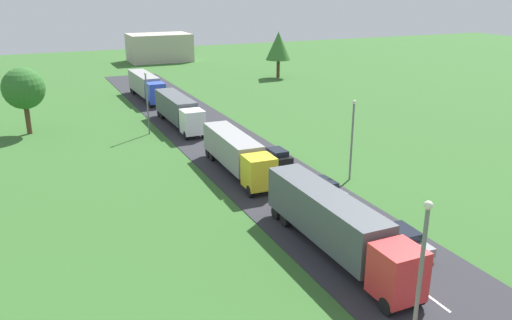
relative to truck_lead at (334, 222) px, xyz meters
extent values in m
cube|color=#2B2B30|center=(2.23, 7.44, -2.21)|extent=(10.00, 140.00, 0.06)
cube|color=white|center=(2.23, -7.10, -2.17)|extent=(0.16, 2.40, 0.01)
cube|color=white|center=(2.23, -0.37, -2.17)|extent=(0.16, 2.40, 0.01)
cube|color=white|center=(2.23, 7.19, -2.17)|extent=(0.16, 2.40, 0.01)
cube|color=white|center=(2.23, 13.92, -2.17)|extent=(0.16, 2.40, 0.01)
cube|color=white|center=(2.23, 19.98, -2.17)|extent=(0.16, 2.40, 0.01)
cube|color=white|center=(2.23, 27.98, -2.17)|extent=(0.16, 2.40, 0.01)
cube|color=white|center=(2.23, 35.82, -2.17)|extent=(0.16, 2.40, 0.01)
cube|color=white|center=(2.23, 42.67, -2.17)|extent=(0.16, 2.40, 0.01)
cube|color=white|center=(2.23, 49.42, -2.17)|extent=(0.16, 2.40, 0.01)
cube|color=white|center=(2.23, 56.10, -2.17)|extent=(0.16, 2.40, 0.01)
cube|color=white|center=(2.23, 62.96, -2.17)|extent=(0.16, 2.40, 0.01)
cube|color=red|center=(0.02, -6.34, -0.21)|extent=(2.45, 2.48, 2.93)
cube|color=black|center=(0.02, -7.52, 0.32)|extent=(2.10, 0.11, 1.29)
cube|color=#4C5156|center=(0.00, 1.21, 0.12)|extent=(2.53, 11.94, 3.00)
cube|color=black|center=(0.00, 1.21, -1.58)|extent=(0.93, 11.34, 0.24)
cylinder|color=black|center=(1.07, -6.96, -1.68)|extent=(0.35, 1.00, 1.00)
cylinder|color=black|center=(-1.03, -6.96, -1.68)|extent=(0.35, 1.00, 1.00)
cylinder|color=black|center=(1.04, 4.80, -1.68)|extent=(0.35, 1.00, 1.00)
cylinder|color=black|center=(-1.06, 4.79, -1.68)|extent=(0.35, 1.00, 1.00)
cylinder|color=black|center=(1.03, 6.23, -1.68)|extent=(0.35, 1.00, 1.00)
cylinder|color=black|center=(-1.07, 6.22, -1.68)|extent=(0.35, 1.00, 1.00)
cube|color=yellow|center=(-0.06, 11.49, -0.31)|extent=(2.51, 2.51, 2.72)
cube|color=black|center=(-0.10, 10.33, 0.18)|extent=(2.10, 0.16, 1.20)
cube|color=gray|center=(0.12, 18.09, -0.04)|extent=(2.78, 10.12, 2.67)
cube|color=black|center=(0.12, 18.09, -1.58)|extent=(1.17, 9.58, 0.24)
cylinder|color=black|center=(0.97, 10.85, -1.68)|extent=(0.38, 1.01, 1.00)
cylinder|color=black|center=(-1.13, 10.91, -1.68)|extent=(0.38, 1.01, 1.00)
cylinder|color=black|center=(1.25, 21.08, -1.68)|extent=(0.38, 1.01, 1.00)
cylinder|color=black|center=(-0.85, 21.13, -1.68)|extent=(0.38, 1.01, 1.00)
cylinder|color=black|center=(1.29, 22.28, -1.68)|extent=(0.38, 1.01, 1.00)
cylinder|color=black|center=(-0.81, 22.34, -1.68)|extent=(0.38, 1.01, 1.00)
cube|color=white|center=(0.00, 29.99, -0.31)|extent=(2.45, 2.59, 2.74)
cube|color=black|center=(0.00, 28.76, 0.19)|extent=(2.10, 0.11, 1.20)
cube|color=#4C5156|center=(-0.03, 36.98, 0.04)|extent=(2.54, 10.72, 2.84)
cube|color=black|center=(-0.03, 36.98, -1.58)|extent=(0.93, 10.18, 0.24)
cylinder|color=black|center=(1.05, 29.35, -1.68)|extent=(0.35, 1.00, 1.00)
cylinder|color=black|center=(-1.05, 29.34, -1.68)|extent=(0.35, 1.00, 1.00)
cylinder|color=black|center=(1.01, 40.20, -1.68)|extent=(0.35, 1.00, 1.00)
cylinder|color=black|center=(-1.09, 40.19, -1.68)|extent=(0.35, 1.00, 1.00)
cylinder|color=black|center=(1.01, 41.48, -1.68)|extent=(0.35, 1.00, 1.00)
cylinder|color=black|center=(-1.09, 41.48, -1.68)|extent=(0.35, 1.00, 1.00)
cube|color=blue|center=(0.16, 48.02, -0.22)|extent=(2.49, 2.69, 2.92)
cube|color=black|center=(0.19, 46.76, 0.31)|extent=(2.10, 0.14, 1.28)
cube|color=gray|center=(0.02, 55.04, 0.09)|extent=(2.72, 10.76, 2.93)
cube|color=black|center=(0.02, 55.04, -1.58)|extent=(1.11, 10.19, 0.24)
cylinder|color=black|center=(1.22, 47.38, -1.68)|extent=(0.37, 1.01, 1.00)
cylinder|color=black|center=(-0.88, 47.34, -1.68)|extent=(0.37, 1.01, 1.00)
cylinder|color=black|center=(1.00, 58.28, -1.68)|extent=(0.37, 1.01, 1.00)
cylinder|color=black|center=(-1.10, 58.24, -1.68)|extent=(0.37, 1.01, 1.00)
cylinder|color=black|center=(0.97, 59.56, -1.68)|extent=(0.37, 1.01, 1.00)
cylinder|color=black|center=(-1.13, 59.52, -1.68)|extent=(0.37, 1.01, 1.00)
cube|color=gray|center=(4.53, -1.66, -1.56)|extent=(1.94, 4.26, 0.60)
cube|color=black|center=(4.54, -1.45, -0.99)|extent=(1.58, 2.41, 0.53)
cylinder|color=black|center=(5.23, -3.12, -1.86)|extent=(0.25, 0.65, 0.64)
cylinder|color=black|center=(3.69, -3.04, -1.86)|extent=(0.25, 0.65, 0.64)
cylinder|color=black|center=(5.37, -0.27, -1.86)|extent=(0.25, 0.65, 0.64)
cylinder|color=black|center=(3.82, -0.20, -1.86)|extent=(0.25, 0.65, 0.64)
cube|color=white|center=(4.39, 8.06, -1.53)|extent=(1.82, 4.11, 0.66)
cube|color=black|center=(4.39, 8.27, -0.92)|extent=(1.50, 2.31, 0.57)
cylinder|color=black|center=(5.18, 6.71, -1.86)|extent=(0.24, 0.65, 0.64)
cylinder|color=black|center=(3.68, 6.66, -1.86)|extent=(0.24, 0.65, 0.64)
cylinder|color=black|center=(5.10, 9.47, -1.86)|extent=(0.24, 0.65, 0.64)
cylinder|color=black|center=(3.60, 9.42, -1.86)|extent=(0.24, 0.65, 0.64)
cube|color=black|center=(4.70, 17.72, -1.51)|extent=(1.80, 3.91, 0.68)
cube|color=black|center=(4.70, 17.53, -0.93)|extent=(1.50, 2.20, 0.48)
cylinder|color=black|center=(3.90, 19.05, -1.86)|extent=(0.22, 0.64, 0.64)
cylinder|color=black|center=(5.47, 19.06, -1.86)|extent=(0.22, 0.64, 0.64)
cylinder|color=black|center=(3.92, 16.39, -1.86)|extent=(0.22, 0.64, 0.64)
cylinder|color=black|center=(5.49, 16.40, -1.86)|extent=(0.22, 0.64, 0.64)
cylinder|color=slate|center=(-3.64, -11.75, 2.11)|extent=(0.18, 0.18, 8.70)
sphere|color=silver|center=(-3.64, -11.75, 6.58)|extent=(0.36, 0.36, 0.36)
cylinder|color=slate|center=(8.82, 11.00, 1.32)|extent=(0.18, 0.18, 7.11)
sphere|color=silver|center=(8.82, 11.00, 4.99)|extent=(0.36, 0.36, 0.36)
cylinder|color=slate|center=(-4.27, 33.74, 1.31)|extent=(0.18, 0.18, 7.09)
sphere|color=silver|center=(-4.27, 33.74, 4.98)|extent=(0.36, 0.36, 0.36)
cylinder|color=#513823|center=(27.80, 63.20, -0.53)|extent=(0.64, 0.64, 3.41)
cone|color=#38702D|center=(27.80, 63.20, 3.80)|extent=(4.78, 4.78, 5.26)
cylinder|color=#513823|center=(-17.30, 39.83, -0.41)|extent=(0.59, 0.59, 3.65)
sphere|color=#2D6628|center=(-17.30, 39.83, 3.24)|extent=(4.87, 4.87, 4.87)
cube|color=#B2A899|center=(12.73, 95.06, 0.92)|extent=(14.01, 9.38, 6.30)
camera|label=1|loc=(-17.11, -25.46, 14.54)|focal=36.06mm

